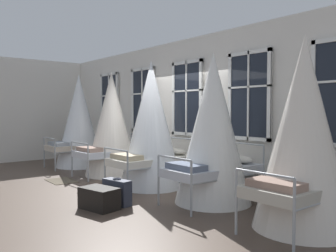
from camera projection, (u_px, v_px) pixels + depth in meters
ground at (149, 187)px, 7.75m from camera, size 21.16×21.16×0.00m
back_wall_with_windows at (190, 110)px, 8.43m from camera, size 11.58×0.10×3.32m
window_bank at (186, 134)px, 8.38m from camera, size 8.19×0.10×2.73m
cot_first at (79, 122)px, 10.54m from camera, size 1.37×1.84×2.71m
cot_second at (112, 125)px, 9.12m from camera, size 1.37×1.84×2.63m
cot_third at (151, 126)px, 7.69m from camera, size 1.37×1.84×2.71m
cot_fourth at (213, 130)px, 6.39m from camera, size 1.37×1.84×2.68m
cot_fifth at (304, 136)px, 4.94m from camera, size 1.37×1.83×2.68m
rug_second at (62, 181)px, 8.37m from camera, size 0.82×0.59×0.01m
rug_third at (99, 195)px, 6.98m from camera, size 0.82×0.59×0.01m
suitcase_dark at (117, 192)px, 6.27m from camera, size 0.59×0.31×0.47m
travel_trunk at (99, 198)px, 5.99m from camera, size 0.71×0.53×0.36m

